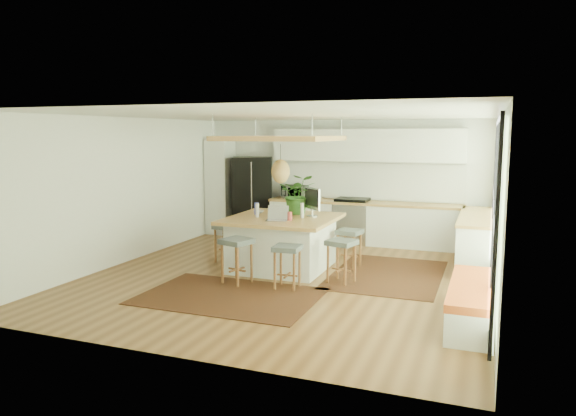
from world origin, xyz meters
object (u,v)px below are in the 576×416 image
at_px(stool_right_back, 349,248).
at_px(stool_left_side, 227,243).
at_px(stool_right_front, 341,261).
at_px(monitor, 312,202).
at_px(laptop, 277,214).
at_px(stool_near_left, 237,262).
at_px(island, 282,243).
at_px(fridge, 253,197).
at_px(microwave, 295,191).
at_px(island_plant, 298,198).
at_px(stool_near_right, 287,266).

relative_size(stool_right_back, stool_left_side, 0.96).
distance_m(stool_right_front, monitor, 1.39).
height_order(stool_right_back, laptop, laptop).
height_order(stool_near_left, stool_right_back, stool_near_left).
bearing_deg(island, stool_near_left, -105.32).
distance_m(fridge, stool_left_side, 2.72).
distance_m(microwave, island_plant, 2.35).
height_order(laptop, island_plant, island_plant).
relative_size(island, island_plant, 2.52).
bearing_deg(fridge, stool_near_right, -79.75).
xyz_separation_m(stool_right_back, stool_left_side, (-2.26, -0.40, 0.00)).
bearing_deg(microwave, island, -73.94).
bearing_deg(laptop, stool_left_side, 146.91).
height_order(stool_left_side, microwave, microwave).
bearing_deg(stool_left_side, stool_right_back, 10.06).
bearing_deg(island, stool_near_right, -65.15).
bearing_deg(microwave, stool_right_front, -57.72).
distance_m(island, stool_near_right, 1.28).
relative_size(island, stool_near_left, 2.51).
bearing_deg(stool_left_side, stool_near_left, -56.91).
relative_size(fridge, stool_right_front, 2.63).
height_order(island, stool_right_back, island).
relative_size(microwave, island_plant, 0.75).
distance_m(fridge, island_plant, 2.95).
height_order(stool_left_side, laptop, laptop).
bearing_deg(stool_right_back, stool_near_right, -108.81).
relative_size(stool_right_front, stool_left_side, 0.98).
height_order(stool_right_front, stool_left_side, stool_left_side).
relative_size(stool_near_left, laptop, 1.93).
bearing_deg(microwave, stool_near_left, -83.25).
distance_m(fridge, island, 3.26).
distance_m(stool_near_left, laptop, 1.10).
bearing_deg(stool_right_front, monitor, 133.58).
distance_m(laptop, microwave, 3.17).
distance_m(stool_right_front, stool_left_side, 2.48).
height_order(fridge, stool_left_side, fridge).
distance_m(stool_near_right, stool_right_back, 1.75).
distance_m(monitor, microwave, 2.69).
height_order(stool_near_right, stool_left_side, stool_left_side).
height_order(island, laptop, laptop).
xyz_separation_m(stool_right_back, laptop, (-1.04, -0.92, 0.70)).
bearing_deg(fridge, microwave, -22.39).
xyz_separation_m(island, laptop, (0.06, -0.42, 0.58)).
xyz_separation_m(stool_left_side, microwave, (0.43, 2.56, 0.76)).
bearing_deg(monitor, stool_left_side, -129.26).
bearing_deg(microwave, laptop, -74.85).
height_order(fridge, stool_near_left, fridge).
bearing_deg(laptop, stool_near_left, -126.92).
distance_m(laptop, island_plant, 0.91).
relative_size(stool_right_front, island_plant, 0.96).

